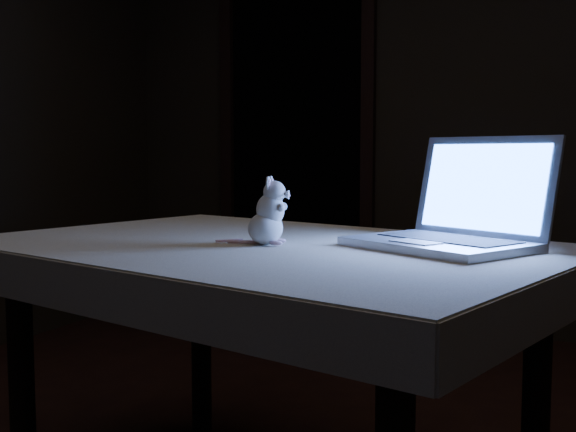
% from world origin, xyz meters
% --- Properties ---
extents(back_wall, '(4.50, 0.04, 2.60)m').
position_xyz_m(back_wall, '(0.00, 2.50, 1.30)').
color(back_wall, black).
rests_on(back_wall, ground).
extents(doorway, '(1.06, 0.36, 2.13)m').
position_xyz_m(doorway, '(-1.10, 2.50, 1.06)').
color(doorway, black).
rests_on(doorway, back_wall).
extents(table, '(1.67, 1.28, 0.79)m').
position_xyz_m(table, '(-0.09, 0.04, 0.40)').
color(table, black).
rests_on(table, floor).
extents(tablecloth, '(1.91, 1.67, 0.12)m').
position_xyz_m(tablecloth, '(-0.00, 0.08, 0.74)').
color(tablecloth, beige).
rests_on(tablecloth, table).
extents(laptop, '(0.57, 0.54, 0.30)m').
position_xyz_m(laptop, '(0.37, 0.13, 0.95)').
color(laptop, '#B2B1B6').
rests_on(laptop, tablecloth).
extents(plush_mouse, '(0.17, 0.17, 0.18)m').
position_xyz_m(plush_mouse, '(-0.07, 0.01, 0.89)').
color(plush_mouse, silver).
rests_on(plush_mouse, tablecloth).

